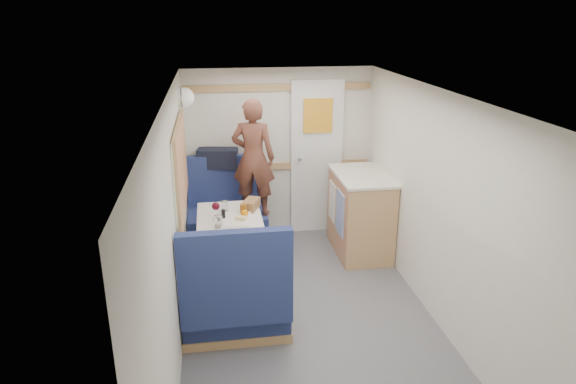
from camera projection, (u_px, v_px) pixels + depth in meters
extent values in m
plane|color=#515156|center=(315.00, 337.00, 4.32)|extent=(4.50, 4.50, 0.00)
plane|color=silver|center=(320.00, 99.00, 3.66)|extent=(4.50, 4.50, 0.00)
cube|color=silver|center=(279.00, 153.00, 6.09)|extent=(2.20, 0.02, 2.00)
cube|color=silver|center=(174.00, 237.00, 3.84)|extent=(0.02, 4.50, 2.00)
cube|color=silver|center=(451.00, 220.00, 4.15)|extent=(0.02, 4.50, 2.00)
cube|color=#B0744F|center=(279.00, 166.00, 6.12)|extent=(2.15, 0.02, 0.08)
cube|color=#B0744F|center=(279.00, 87.00, 5.81)|extent=(2.15, 0.02, 0.08)
cube|color=#94A38A|center=(180.00, 167.00, 4.69)|extent=(0.04, 1.30, 0.72)
cube|color=white|center=(317.00, 158.00, 6.15)|extent=(0.62, 0.04, 1.86)
cube|color=gold|center=(318.00, 116.00, 5.95)|extent=(0.34, 0.03, 0.40)
cylinder|color=silver|center=(299.00, 158.00, 6.06)|extent=(0.04, 0.10, 0.04)
cube|color=white|center=(230.00, 220.00, 4.93)|extent=(0.62, 0.92, 0.04)
cylinder|color=silver|center=(231.00, 253.00, 5.05)|extent=(0.08, 0.08, 0.66)
cylinder|color=silver|center=(232.00, 283.00, 5.16)|extent=(0.36, 0.36, 0.03)
cube|color=navy|center=(228.00, 232.00, 5.84)|extent=(0.88, 0.50, 0.45)
cube|color=navy|center=(226.00, 188.00, 5.96)|extent=(0.88, 0.10, 0.80)
cube|color=#B0744F|center=(229.00, 246.00, 5.90)|extent=(0.90, 0.52, 0.08)
cube|color=navy|center=(236.00, 307.00, 4.34)|extent=(0.88, 0.50, 0.45)
cube|color=navy|center=(236.00, 279.00, 3.94)|extent=(0.88, 0.10, 0.80)
cube|color=#B0744F|center=(237.00, 326.00, 4.41)|extent=(0.90, 0.52, 0.08)
cube|color=#B0744F|center=(225.00, 169.00, 5.92)|extent=(0.90, 0.14, 0.04)
sphere|color=white|center=(185.00, 97.00, 5.32)|extent=(0.20, 0.20, 0.20)
cube|color=#B0744F|center=(360.00, 214.00, 5.74)|extent=(0.54, 0.90, 0.90)
cube|color=silver|center=(362.00, 175.00, 5.58)|extent=(0.56, 0.92, 0.03)
cube|color=#5972B2|center=(340.00, 213.00, 5.49)|extent=(0.01, 0.30, 0.48)
cube|color=silver|center=(332.00, 202.00, 5.83)|extent=(0.01, 0.28, 0.44)
imported|color=brown|center=(253.00, 158.00, 5.55)|extent=(0.54, 0.42, 1.29)
cube|color=black|center=(218.00, 158.00, 5.86)|extent=(0.48, 0.29, 0.22)
cube|color=white|center=(235.00, 220.00, 4.86)|extent=(0.33, 0.40, 0.02)
sphere|color=#D86609|center=(244.00, 213.00, 4.90)|extent=(0.07, 0.07, 0.07)
cube|color=#F0DA8A|center=(241.00, 218.00, 4.83)|extent=(0.11, 0.09, 0.03)
cylinder|color=white|center=(216.00, 219.00, 4.90)|extent=(0.06, 0.06, 0.01)
cylinder|color=white|center=(216.00, 214.00, 4.88)|extent=(0.01, 0.01, 0.10)
sphere|color=#480716|center=(216.00, 206.00, 4.86)|extent=(0.08, 0.08, 0.08)
cylinder|color=white|center=(219.00, 221.00, 4.69)|extent=(0.07, 0.07, 0.12)
cylinder|color=silver|center=(225.00, 206.00, 5.07)|extent=(0.07, 0.07, 0.11)
cylinder|color=#8E5214|center=(243.00, 209.00, 4.99)|extent=(0.07, 0.07, 0.10)
cylinder|color=black|center=(223.00, 215.00, 4.87)|extent=(0.04, 0.04, 0.10)
cube|color=olive|center=(251.00, 204.00, 5.13)|extent=(0.21, 0.26, 0.10)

